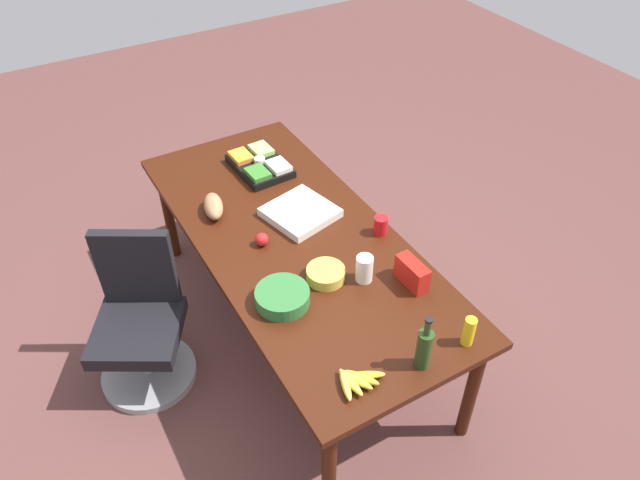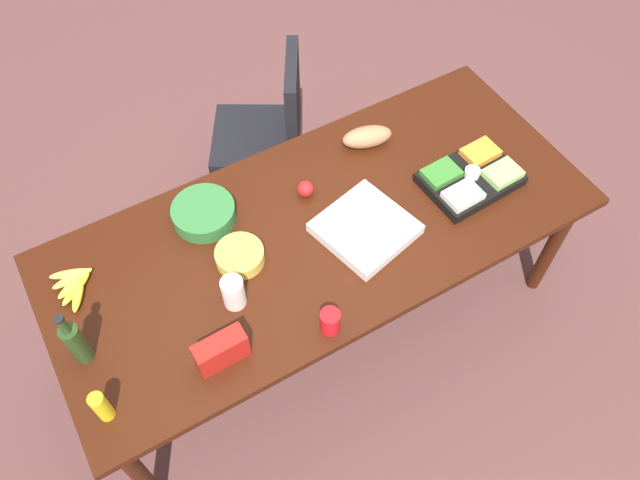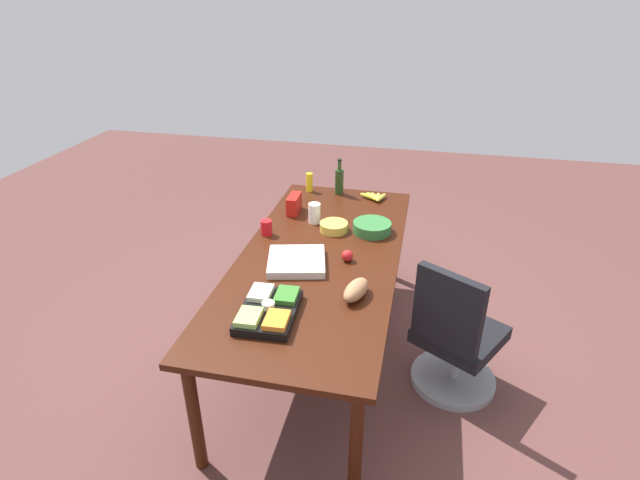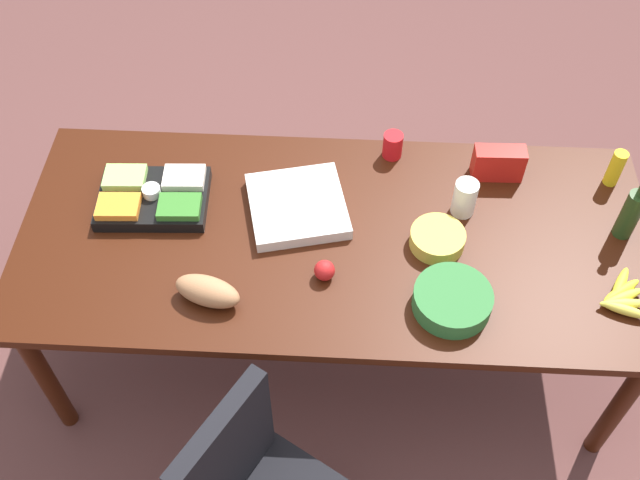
{
  "view_description": "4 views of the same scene",
  "coord_description": "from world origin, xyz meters",
  "px_view_note": "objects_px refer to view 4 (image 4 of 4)",
  "views": [
    {
      "loc": [
        2.33,
        -1.19,
        3.02
      ],
      "look_at": [
        0.13,
        0.09,
        0.83
      ],
      "focal_mm": 33.92,
      "sensor_mm": 36.0,
      "label": 1
    },
    {
      "loc": [
        0.8,
        1.37,
        3.02
      ],
      "look_at": [
        0.05,
        0.08,
        0.83
      ],
      "focal_mm": 35.29,
      "sensor_mm": 36.0,
      "label": 2
    },
    {
      "loc": [
        -2.82,
        -0.63,
        2.44
      ],
      "look_at": [
        0.09,
        0.02,
        0.86
      ],
      "focal_mm": 28.05,
      "sensor_mm": 36.0,
      "label": 3
    },
    {
      "loc": [
        0.04,
        -1.76,
        3.0
      ],
      "look_at": [
        -0.05,
        -0.07,
        0.85
      ],
      "focal_mm": 42.03,
      "sensor_mm": 36.0,
      "label": 4
    }
  ],
  "objects_px": {
    "salad_bowl": "(452,300)",
    "mustard_bottle": "(615,168)",
    "chip_bowl": "(437,239)",
    "banana_bunch": "(623,297)",
    "pizza_box": "(297,206)",
    "conference_table": "(335,247)",
    "mayo_jar": "(465,198)",
    "bread_loaf": "(208,291)",
    "wine_bottle": "(631,212)",
    "veggie_tray": "(153,197)",
    "red_solo_cup": "(393,145)",
    "chip_bag_red": "(498,163)",
    "apple_red": "(324,270)"
  },
  "relations": [
    {
      "from": "pizza_box",
      "to": "salad_bowl",
      "type": "height_order",
      "value": "salad_bowl"
    },
    {
      "from": "veggie_tray",
      "to": "banana_bunch",
      "type": "relative_size",
      "value": 1.85
    },
    {
      "from": "veggie_tray",
      "to": "apple_red",
      "type": "distance_m",
      "value": 0.75
    },
    {
      "from": "conference_table",
      "to": "mayo_jar",
      "type": "bearing_deg",
      "value": 16.97
    },
    {
      "from": "pizza_box",
      "to": "mayo_jar",
      "type": "distance_m",
      "value": 0.64
    },
    {
      "from": "mayo_jar",
      "to": "banana_bunch",
      "type": "xyz_separation_m",
      "value": [
        0.53,
        -0.39,
        -0.05
      ]
    },
    {
      "from": "chip_bowl",
      "to": "wine_bottle",
      "type": "xyz_separation_m",
      "value": [
        0.7,
        0.09,
        0.09
      ]
    },
    {
      "from": "conference_table",
      "to": "banana_bunch",
      "type": "distance_m",
      "value": 1.05
    },
    {
      "from": "wine_bottle",
      "to": "bread_loaf",
      "type": "distance_m",
      "value": 1.56
    },
    {
      "from": "conference_table",
      "to": "pizza_box",
      "type": "bearing_deg",
      "value": 142.2
    },
    {
      "from": "conference_table",
      "to": "red_solo_cup",
      "type": "bearing_deg",
      "value": 63.84
    },
    {
      "from": "chip_bowl",
      "to": "mayo_jar",
      "type": "relative_size",
      "value": 1.35
    },
    {
      "from": "mustard_bottle",
      "to": "apple_red",
      "type": "xyz_separation_m",
      "value": [
        -1.11,
        -0.52,
        -0.04
      ]
    },
    {
      "from": "salad_bowl",
      "to": "mustard_bottle",
      "type": "bearing_deg",
      "value": 43.32
    },
    {
      "from": "chip_bowl",
      "to": "veggie_tray",
      "type": "xyz_separation_m",
      "value": [
        -1.09,
        0.15,
        0.0
      ]
    },
    {
      "from": "bread_loaf",
      "to": "salad_bowl",
      "type": "relative_size",
      "value": 0.87
    },
    {
      "from": "pizza_box",
      "to": "chip_bag_red",
      "type": "bearing_deg",
      "value": 2.69
    },
    {
      "from": "bread_loaf",
      "to": "apple_red",
      "type": "relative_size",
      "value": 3.16
    },
    {
      "from": "red_solo_cup",
      "to": "apple_red",
      "type": "distance_m",
      "value": 0.68
    },
    {
      "from": "mustard_bottle",
      "to": "banana_bunch",
      "type": "height_order",
      "value": "mustard_bottle"
    },
    {
      "from": "salad_bowl",
      "to": "mayo_jar",
      "type": "bearing_deg",
      "value": 81.47
    },
    {
      "from": "chip_bowl",
      "to": "banana_bunch",
      "type": "xyz_separation_m",
      "value": [
        0.64,
        -0.22,
        -0.01
      ]
    },
    {
      "from": "chip_bowl",
      "to": "banana_bunch",
      "type": "relative_size",
      "value": 0.87
    },
    {
      "from": "wine_bottle",
      "to": "pizza_box",
      "type": "height_order",
      "value": "wine_bottle"
    },
    {
      "from": "bread_loaf",
      "to": "banana_bunch",
      "type": "xyz_separation_m",
      "value": [
        1.45,
        0.07,
        -0.03
      ]
    },
    {
      "from": "wine_bottle",
      "to": "pizza_box",
      "type": "relative_size",
      "value": 0.85
    },
    {
      "from": "conference_table",
      "to": "red_solo_cup",
      "type": "height_order",
      "value": "red_solo_cup"
    },
    {
      "from": "chip_bag_red",
      "to": "red_solo_cup",
      "type": "distance_m",
      "value": 0.43
    },
    {
      "from": "conference_table",
      "to": "salad_bowl",
      "type": "height_order",
      "value": "salad_bowl"
    },
    {
      "from": "mustard_bottle",
      "to": "chip_bag_red",
      "type": "xyz_separation_m",
      "value": [
        -0.45,
        0.01,
        -0.01
      ]
    },
    {
      "from": "bread_loaf",
      "to": "mustard_bottle",
      "type": "relative_size",
      "value": 1.5
    },
    {
      "from": "mustard_bottle",
      "to": "mayo_jar",
      "type": "bearing_deg",
      "value": -162.9
    },
    {
      "from": "conference_table",
      "to": "wine_bottle",
      "type": "distance_m",
      "value": 1.1
    },
    {
      "from": "wine_bottle",
      "to": "banana_bunch",
      "type": "height_order",
      "value": "wine_bottle"
    },
    {
      "from": "chip_bowl",
      "to": "mayo_jar",
      "type": "distance_m",
      "value": 0.2
    },
    {
      "from": "red_solo_cup",
      "to": "chip_bag_red",
      "type": "bearing_deg",
      "value": -12.55
    },
    {
      "from": "bread_loaf",
      "to": "chip_bag_red",
      "type": "distance_m",
      "value": 1.25
    },
    {
      "from": "bread_loaf",
      "to": "mustard_bottle",
      "type": "height_order",
      "value": "mustard_bottle"
    },
    {
      "from": "veggie_tray",
      "to": "wine_bottle",
      "type": "distance_m",
      "value": 1.79
    },
    {
      "from": "chip_bowl",
      "to": "mustard_bottle",
      "type": "height_order",
      "value": "mustard_bottle"
    },
    {
      "from": "salad_bowl",
      "to": "mustard_bottle",
      "type": "relative_size",
      "value": 1.73
    },
    {
      "from": "bread_loaf",
      "to": "apple_red",
      "type": "bearing_deg",
      "value": 16.57
    },
    {
      "from": "chip_bowl",
      "to": "pizza_box",
      "type": "xyz_separation_m",
      "value": [
        -0.53,
        0.14,
        -0.01
      ]
    },
    {
      "from": "chip_bowl",
      "to": "bread_loaf",
      "type": "bearing_deg",
      "value": -160.33
    },
    {
      "from": "banana_bunch",
      "to": "apple_red",
      "type": "bearing_deg",
      "value": 177.22
    },
    {
      "from": "wine_bottle",
      "to": "salad_bowl",
      "type": "bearing_deg",
      "value": -151.01
    },
    {
      "from": "banana_bunch",
      "to": "wine_bottle",
      "type": "bearing_deg",
      "value": 78.62
    },
    {
      "from": "pizza_box",
      "to": "banana_bunch",
      "type": "distance_m",
      "value": 1.22
    },
    {
      "from": "mayo_jar",
      "to": "banana_bunch",
      "type": "distance_m",
      "value": 0.66
    },
    {
      "from": "chip_bowl",
      "to": "veggie_tray",
      "type": "height_order",
      "value": "veggie_tray"
    }
  ]
}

